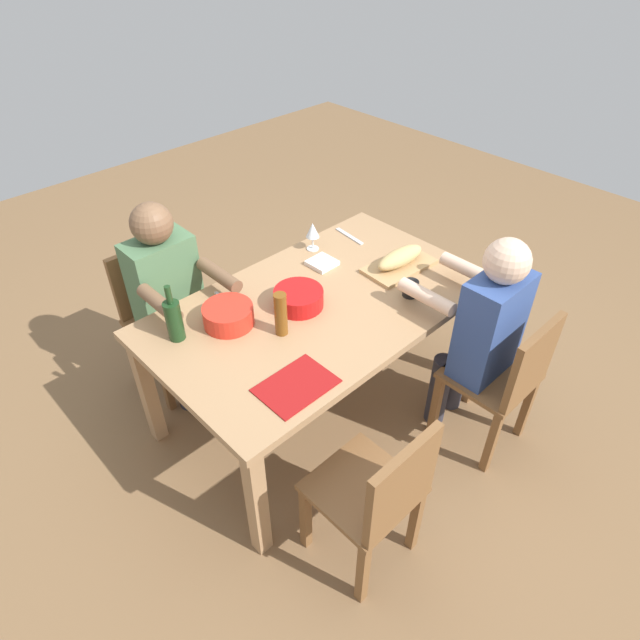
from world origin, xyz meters
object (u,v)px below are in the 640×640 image
(bread_loaf, at_px, (400,257))
(wine_glass, at_px, (313,231))
(serving_bowl_salad, at_px, (299,297))
(wine_bottle, at_px, (174,319))
(diner_far_left, at_px, (482,327))
(serving_bowl_pasta, at_px, (228,314))
(dining_table, at_px, (320,315))
(beer_bottle, at_px, (281,314))
(chair_near_right, at_px, (160,310))
(chair_far_left, at_px, (506,378))
(diner_near_right, at_px, (170,293))
(chair_far_right, at_px, (379,494))
(cup_far_left, at_px, (411,288))
(cutting_board, at_px, (399,266))
(napkin_stack, at_px, (322,263))

(bread_loaf, distance_m, wine_glass, 0.52)
(serving_bowl_salad, distance_m, wine_bottle, 0.61)
(diner_far_left, height_order, serving_bowl_pasta, diner_far_left)
(wine_glass, bearing_deg, wine_bottle, 7.85)
(dining_table, bearing_deg, beer_bottle, 8.55)
(chair_near_right, bearing_deg, serving_bowl_pasta, 94.12)
(dining_table, height_order, wine_glass, wine_glass)
(chair_far_left, xyz_separation_m, diner_near_right, (0.94, -1.47, 0.21))
(bread_loaf, relative_size, wine_glass, 1.93)
(dining_table, xyz_separation_m, chair_far_left, (-0.47, 0.83, -0.18))
(chair_far_left, bearing_deg, wine_bottle, -43.97)
(dining_table, xyz_separation_m, wine_glass, (-0.33, -0.40, 0.20))
(chair_far_right, bearing_deg, chair_near_right, -90.00)
(chair_far_left, bearing_deg, cup_far_left, -80.06)
(chair_far_right, height_order, serving_bowl_pasta, chair_far_right)
(chair_far_left, height_order, chair_far_right, same)
(dining_table, relative_size, serving_bowl_salad, 6.97)
(chair_near_right, xyz_separation_m, diner_near_right, (0.00, 0.18, 0.21))
(wine_glass, bearing_deg, chair_far_right, 56.98)
(bread_loaf, xyz_separation_m, wine_glass, (0.21, -0.47, 0.05))
(serving_bowl_pasta, xyz_separation_m, cup_far_left, (-0.80, 0.45, -0.01))
(dining_table, bearing_deg, chair_far_right, 60.33)
(chair_far_left, height_order, cutting_board, chair_far_left)
(cutting_board, relative_size, cup_far_left, 4.68)
(beer_bottle, bearing_deg, cutting_board, 178.22)
(dining_table, height_order, napkin_stack, napkin_stack)
(chair_far_left, height_order, napkin_stack, chair_far_left)
(chair_far_left, relative_size, diner_far_left, 0.71)
(diner_near_right, xyz_separation_m, cutting_board, (-1.01, 0.71, 0.05))
(chair_far_right, distance_m, cutting_board, 1.29)
(chair_near_right, relative_size, serving_bowl_pasta, 3.53)
(chair_far_left, bearing_deg, wine_glass, -83.20)
(cutting_board, xyz_separation_m, cup_far_left, (0.16, 0.20, 0.03))
(chair_far_right, relative_size, serving_bowl_salad, 3.45)
(dining_table, relative_size, napkin_stack, 12.27)
(diner_near_right, relative_size, cutting_board, 3.00)
(chair_far_left, relative_size, bread_loaf, 2.66)
(beer_bottle, bearing_deg, serving_bowl_pasta, -58.85)
(dining_table, relative_size, chair_near_right, 2.02)
(serving_bowl_pasta, bearing_deg, chair_near_right, -85.88)
(diner_near_right, xyz_separation_m, wine_bottle, (0.19, 0.38, 0.15))
(diner_near_right, bearing_deg, beer_bottle, 104.87)
(chair_far_left, height_order, wine_bottle, wine_bottle)
(diner_far_left, bearing_deg, serving_bowl_salad, -51.24)
(serving_bowl_pasta, xyz_separation_m, bread_loaf, (-0.96, 0.25, 0.01))
(wine_glass, relative_size, cup_far_left, 1.94)
(beer_bottle, distance_m, napkin_stack, 0.62)
(cutting_board, relative_size, bread_loaf, 1.25)
(chair_near_right, height_order, beer_bottle, beer_bottle)
(dining_table, distance_m, cup_far_left, 0.48)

